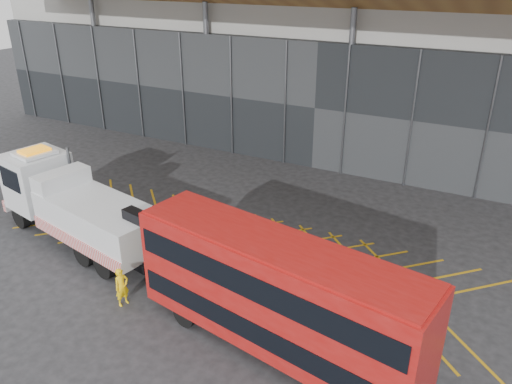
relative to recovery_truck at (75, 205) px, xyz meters
The scene contains 6 objects.
ground_plane 5.54m from the recovery_truck, 32.11° to the left, with size 120.00×120.00×0.00m, color #252528.
road_markings 8.31m from the recovery_truck, 19.99° to the left, with size 23.16×7.16×0.01m.
construction_building 23.21m from the recovery_truck, 73.34° to the left, with size 55.00×23.97×18.00m.
recovery_truck is the anchor object (origin of this frame).
bus_towed 11.87m from the recovery_truck, 11.47° to the right, with size 10.66×4.16×4.24m.
worker 6.14m from the recovery_truck, 28.79° to the right, with size 0.58×0.38×1.60m, color yellow.
Camera 1 is at (12.98, -17.46, 12.21)m, focal length 35.00 mm.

